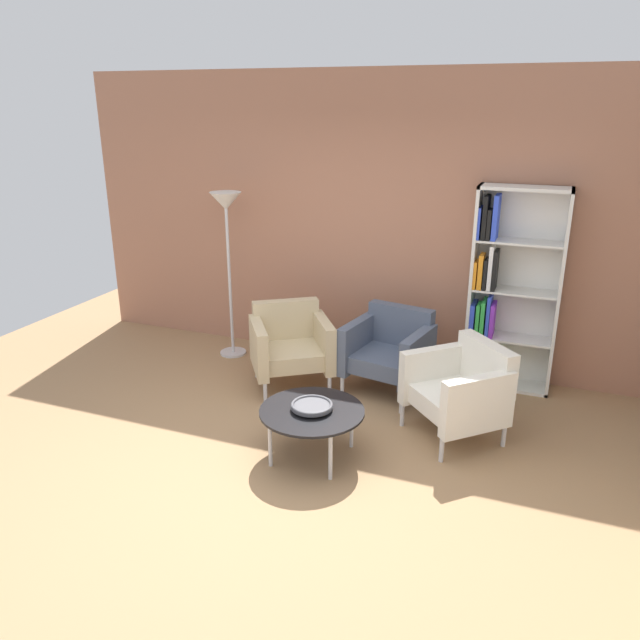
{
  "coord_description": "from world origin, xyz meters",
  "views": [
    {
      "loc": [
        1.77,
        -3.51,
        2.61
      ],
      "look_at": [
        0.08,
        0.84,
        0.95
      ],
      "focal_mm": 34.88,
      "sensor_mm": 36.0,
      "label": 1
    }
  ],
  "objects_px": {
    "armchair_near_window": "(461,388)",
    "armchair_by_bookshelf": "(390,350)",
    "bookshelf_tall": "(504,293)",
    "decorative_bowl": "(312,406)",
    "floor_lamp_torchiere": "(227,221)",
    "coffee_table_low": "(312,413)",
    "armchair_corner_red": "(290,344)"
  },
  "relations": [
    {
      "from": "bookshelf_tall",
      "to": "floor_lamp_torchiere",
      "type": "xyz_separation_m",
      "value": [
        -2.74,
        -0.27,
        0.53
      ]
    },
    {
      "from": "armchair_by_bookshelf",
      "to": "floor_lamp_torchiere",
      "type": "xyz_separation_m",
      "value": [
        -1.81,
        0.26,
        1.03
      ]
    },
    {
      "from": "armchair_by_bookshelf",
      "to": "floor_lamp_torchiere",
      "type": "height_order",
      "value": "floor_lamp_torchiere"
    },
    {
      "from": "coffee_table_low",
      "to": "armchair_by_bookshelf",
      "type": "height_order",
      "value": "armchair_by_bookshelf"
    },
    {
      "from": "bookshelf_tall",
      "to": "armchair_near_window",
      "type": "height_order",
      "value": "bookshelf_tall"
    },
    {
      "from": "decorative_bowl",
      "to": "armchair_near_window",
      "type": "height_order",
      "value": "armchair_near_window"
    },
    {
      "from": "bookshelf_tall",
      "to": "armchair_by_bookshelf",
      "type": "xyz_separation_m",
      "value": [
        -0.93,
        -0.53,
        -0.5
      ]
    },
    {
      "from": "decorative_bowl",
      "to": "armchair_corner_red",
      "type": "bearing_deg",
      "value": 121.03
    },
    {
      "from": "bookshelf_tall",
      "to": "armchair_near_window",
      "type": "xyz_separation_m",
      "value": [
        -0.17,
        -1.12,
        -0.5
      ]
    },
    {
      "from": "bookshelf_tall",
      "to": "decorative_bowl",
      "type": "xyz_separation_m",
      "value": [
        -1.17,
        -1.87,
        -0.48
      ]
    },
    {
      "from": "coffee_table_low",
      "to": "decorative_bowl",
      "type": "height_order",
      "value": "decorative_bowl"
    },
    {
      "from": "armchair_by_bookshelf",
      "to": "coffee_table_low",
      "type": "bearing_deg",
      "value": -89.36
    },
    {
      "from": "floor_lamp_torchiere",
      "to": "armchair_near_window",
      "type": "bearing_deg",
      "value": -18.38
    },
    {
      "from": "coffee_table_low",
      "to": "armchair_corner_red",
      "type": "relative_size",
      "value": 0.85
    },
    {
      "from": "armchair_corner_red",
      "to": "floor_lamp_torchiere",
      "type": "distance_m",
      "value": 1.44
    },
    {
      "from": "coffee_table_low",
      "to": "armchair_near_window",
      "type": "relative_size",
      "value": 0.84
    },
    {
      "from": "bookshelf_tall",
      "to": "armchair_by_bookshelf",
      "type": "relative_size",
      "value": 2.31
    },
    {
      "from": "armchair_near_window",
      "to": "floor_lamp_torchiere",
      "type": "relative_size",
      "value": 0.55
    },
    {
      "from": "coffee_table_low",
      "to": "armchair_by_bookshelf",
      "type": "bearing_deg",
      "value": 79.86
    },
    {
      "from": "floor_lamp_torchiere",
      "to": "armchair_by_bookshelf",
      "type": "bearing_deg",
      "value": -8.25
    },
    {
      "from": "decorative_bowl",
      "to": "armchair_by_bookshelf",
      "type": "distance_m",
      "value": 1.36
    },
    {
      "from": "armchair_near_window",
      "to": "armchair_corner_red",
      "type": "xyz_separation_m",
      "value": [
        -1.68,
        0.38,
        0.0
      ]
    },
    {
      "from": "bookshelf_tall",
      "to": "decorative_bowl",
      "type": "distance_m",
      "value": 2.26
    },
    {
      "from": "bookshelf_tall",
      "to": "armchair_corner_red",
      "type": "height_order",
      "value": "bookshelf_tall"
    },
    {
      "from": "coffee_table_low",
      "to": "floor_lamp_torchiere",
      "type": "bearing_deg",
      "value": 134.49
    },
    {
      "from": "armchair_near_window",
      "to": "armchair_by_bookshelf",
      "type": "bearing_deg",
      "value": -171.87
    },
    {
      "from": "coffee_table_low",
      "to": "armchair_by_bookshelf",
      "type": "distance_m",
      "value": 1.36
    },
    {
      "from": "armchair_corner_red",
      "to": "floor_lamp_torchiere",
      "type": "relative_size",
      "value": 0.54
    },
    {
      "from": "floor_lamp_torchiere",
      "to": "bookshelf_tall",
      "type": "bearing_deg",
      "value": 5.61
    },
    {
      "from": "bookshelf_tall",
      "to": "coffee_table_low",
      "type": "distance_m",
      "value": 2.27
    },
    {
      "from": "bookshelf_tall",
      "to": "floor_lamp_torchiere",
      "type": "distance_m",
      "value": 2.81
    },
    {
      "from": "armchair_corner_red",
      "to": "bookshelf_tall",
      "type": "bearing_deg",
      "value": -12.6
    }
  ]
}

